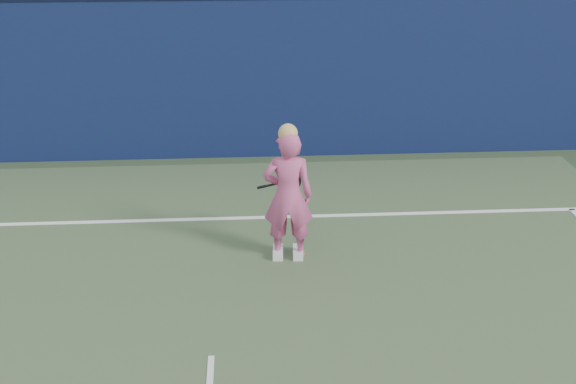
{
  "coord_description": "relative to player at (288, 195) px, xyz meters",
  "views": [
    {
      "loc": [
        0.38,
        -4.67,
        4.18
      ],
      "look_at": [
        0.85,
        2.93,
        0.84
      ],
      "focal_mm": 45.0,
      "sensor_mm": 36.0,
      "label": 1
    }
  ],
  "objects": [
    {
      "name": "racket",
      "position": [
        0.02,
        0.42,
        -0.01
      ],
      "size": [
        0.54,
        0.14,
        0.29
      ],
      "rotation": [
        0.0,
        0.0,
        -0.24
      ],
      "color": "black",
      "rests_on": "ground"
    },
    {
      "name": "player",
      "position": [
        0.0,
        0.0,
        0.0
      ],
      "size": [
        0.6,
        0.41,
        1.67
      ],
      "rotation": [
        0.0,
        0.0,
        3.08
      ],
      "color": "#CB4F84",
      "rests_on": "ground"
    },
    {
      "name": "backstop_wall",
      "position": [
        -0.85,
        3.57,
        0.45
      ],
      "size": [
        24.0,
        0.4,
        2.5
      ],
      "primitive_type": "cube",
      "color": "#0E1F3D",
      "rests_on": "ground"
    }
  ]
}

